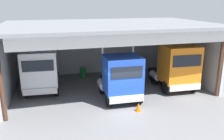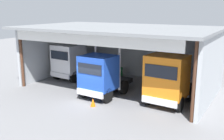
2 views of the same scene
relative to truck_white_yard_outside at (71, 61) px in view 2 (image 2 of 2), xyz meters
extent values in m
plane|color=slate|center=(5.20, -4.15, -1.72)|extent=(80.00, 80.00, 0.00)
cube|color=#ADB2B7|center=(5.20, 4.39, 0.75)|extent=(14.88, 0.24, 4.94)
cube|color=#ADB2B7|center=(-2.24, 0.12, 0.75)|extent=(0.24, 8.55, 4.94)
cube|color=#ADB2B7|center=(12.63, 0.12, 0.75)|extent=(0.24, 8.55, 4.94)
cube|color=gray|center=(5.20, -0.43, 3.32)|extent=(15.48, 9.64, 0.20)
cylinder|color=#4C2D1E|center=(-1.99, -4.00, 0.75)|extent=(0.24, 0.24, 4.94)
cylinder|color=#4C2D1E|center=(12.38, -4.00, 0.75)|extent=(0.24, 0.24, 4.94)
cube|color=white|center=(5.20, -4.59, 2.87)|extent=(13.39, 0.12, 0.90)
cube|color=white|center=(0.00, -0.36, 0.33)|extent=(2.59, 2.34, 2.55)
cube|color=black|center=(-0.08, -1.47, 0.78)|extent=(2.08, 0.20, 0.76)
cube|color=silver|center=(-0.08, -1.50, -1.04)|extent=(2.33, 0.32, 0.44)
cube|color=#232326|center=(0.14, 1.66, -1.01)|extent=(2.08, 3.80, 0.36)
cylinder|color=silver|center=(1.18, 0.80, 0.06)|extent=(0.18, 0.18, 2.50)
cylinder|color=silver|center=(-1.02, 0.95, 0.06)|extent=(0.18, 0.18, 2.50)
cylinder|color=silver|center=(-0.98, 1.44, -0.89)|extent=(0.64, 1.24, 0.56)
cylinder|color=black|center=(1.04, -0.87, -1.19)|extent=(0.37, 1.07, 1.06)
cylinder|color=black|center=(-1.10, -0.72, -1.19)|extent=(0.37, 1.07, 1.06)
cylinder|color=black|center=(1.21, 1.59, -1.19)|extent=(0.37, 1.07, 1.06)
cylinder|color=black|center=(-0.94, 1.73, -1.19)|extent=(0.37, 1.07, 1.06)
cube|color=#1E47B7|center=(5.32, -3.32, 0.30)|extent=(2.46, 2.14, 2.46)
cube|color=black|center=(5.29, -4.36, 0.73)|extent=(2.03, 0.13, 0.74)
cube|color=silver|center=(5.29, -4.39, -1.03)|extent=(2.27, 0.24, 0.44)
cube|color=#232326|center=(5.39, -1.40, -1.00)|extent=(1.91, 3.55, 0.36)
cylinder|color=silver|center=(6.44, -2.18, 0.41)|extent=(0.18, 0.18, 3.19)
cylinder|color=silver|center=(4.29, -2.10, 0.41)|extent=(0.18, 0.18, 3.19)
cylinder|color=silver|center=(4.31, -1.66, -0.88)|extent=(0.60, 1.22, 0.56)
cylinder|color=black|center=(6.35, -3.76, -1.18)|extent=(0.34, 1.09, 1.08)
cylinder|color=black|center=(4.27, -3.69, -1.18)|extent=(0.34, 1.09, 1.08)
cylinder|color=black|center=(6.43, -1.43, -1.18)|extent=(0.34, 1.09, 1.08)
cylinder|color=black|center=(4.35, -1.36, -1.18)|extent=(0.34, 1.09, 1.08)
cube|color=orange|center=(10.15, -2.31, 0.44)|extent=(2.66, 2.21, 2.79)
cube|color=black|center=(10.10, -3.38, 0.92)|extent=(2.19, 0.15, 0.84)
cube|color=silver|center=(10.10, -3.41, -1.06)|extent=(2.45, 0.26, 0.44)
cube|color=#232326|center=(10.23, -0.30, -1.03)|extent=(2.08, 3.74, 0.36)
cylinder|color=silver|center=(11.36, -1.16, 0.04)|extent=(0.18, 0.18, 2.49)
cylinder|color=silver|center=(9.04, -1.06, 0.04)|extent=(0.18, 0.18, 2.49)
cylinder|color=silver|center=(9.07, -0.55, -0.91)|extent=(0.61, 1.22, 0.56)
cylinder|color=black|center=(11.27, -2.78, -1.21)|extent=(0.34, 1.03, 1.02)
cylinder|color=black|center=(9.00, -2.69, -1.21)|extent=(0.34, 1.03, 1.02)
cylinder|color=black|center=(11.37, -0.35, -1.21)|extent=(0.34, 1.03, 1.02)
cylinder|color=black|center=(9.10, -0.26, -1.21)|extent=(0.34, 1.03, 1.02)
cylinder|color=#197233|center=(3.59, 3.00, -1.25)|extent=(0.58, 0.58, 0.94)
cube|color=red|center=(7.41, 3.56, -1.22)|extent=(0.90, 0.60, 1.00)
cone|color=orange|center=(5.90, -4.89, -1.44)|extent=(0.36, 0.36, 0.56)
camera|label=1|loc=(0.74, -17.53, 4.90)|focal=37.70mm
camera|label=2|loc=(15.76, -18.86, 4.83)|focal=42.26mm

